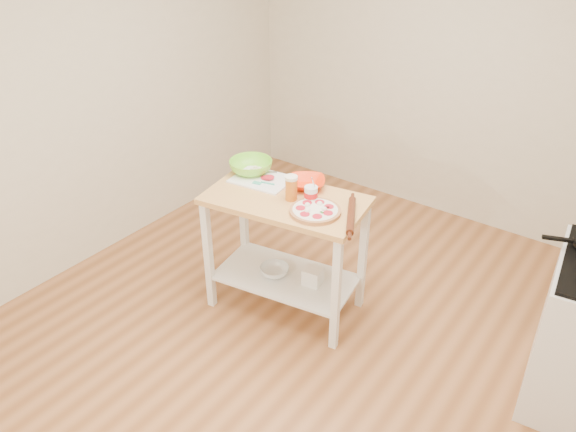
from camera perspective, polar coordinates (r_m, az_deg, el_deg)
The scene contains 13 objects.
room_shell at distance 3.15m, azimuth 1.56°, elevation 5.58°, with size 4.04×4.54×2.74m.
prep_island at distance 3.83m, azimuth -0.26°, elevation -1.51°, with size 1.14×0.74×0.90m.
pizza at distance 3.53m, azimuth 2.77°, elevation 0.56°, with size 0.33×0.33×0.05m.
cutting_board at distance 3.93m, azimuth -2.66°, elevation 3.78°, with size 0.43×0.35×0.04m.
spatula at distance 3.86m, azimuth -2.58°, elevation 3.36°, with size 0.15×0.08×0.01m.
knife at distance 4.01m, azimuth -3.62°, elevation 4.43°, with size 0.22×0.19×0.01m.
orange_bowl at distance 3.83m, azimuth 1.92°, elevation 3.38°, with size 0.25×0.25×0.06m, color #FF370C.
green_bowl at distance 4.02m, azimuth -3.79°, elevation 5.03°, with size 0.31×0.31×0.10m, color #7DDC33.
beer_pint at distance 3.64m, azimuth 0.33°, elevation 2.88°, with size 0.08×0.08×0.17m.
yogurt_tub at distance 3.64m, azimuth 2.34°, elevation 2.24°, with size 0.09×0.09×0.19m.
rolling_pin at distance 3.48m, azimuth 6.43°, elevation 0.03°, with size 0.05×0.05×0.41m, color #522412.
shelf_glass_bowl at distance 4.05m, azimuth -1.38°, elevation -5.57°, with size 0.21×0.21×0.07m, color silver.
shelf_bin at distance 3.95m, azimuth 2.55°, elevation -6.11°, with size 0.12×0.12×0.12m, color white.
Camera 1 is at (1.62, -2.35, 2.69)m, focal length 35.00 mm.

